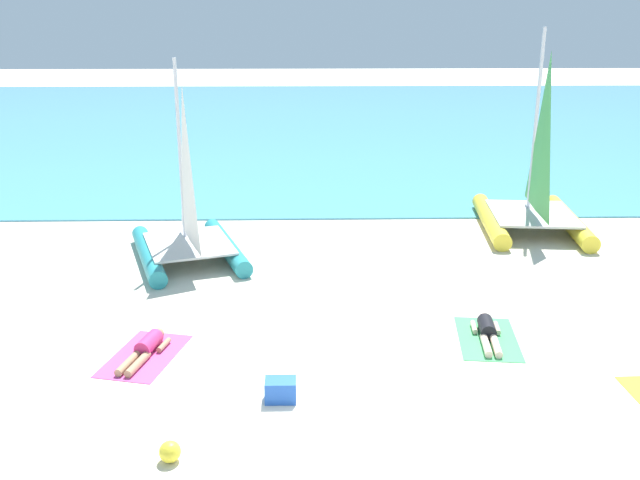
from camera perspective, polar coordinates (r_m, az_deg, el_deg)
ground_plane at (r=20.89m, az=-0.34°, el=1.39°), size 120.00×120.00×0.00m
ocean_water at (r=40.78m, az=-0.84°, el=9.59°), size 120.00×40.00×0.05m
sailboat_yellow at (r=20.83m, az=16.85°, el=2.94°), size 3.15×4.54×5.59m
sailboat_teal at (r=17.84m, az=-10.65°, el=0.62°), size 3.49×4.35×4.93m
towel_left at (r=13.36m, az=-14.01°, el=-9.07°), size 1.51×2.10×0.01m
sunbather_left at (r=13.35m, az=-13.92°, el=-8.47°), size 0.75×1.56×0.30m
towel_middle at (r=13.97m, az=13.41°, el=-7.77°), size 1.31×2.01×0.01m
sunbather_middle at (r=13.98m, az=13.41°, el=-7.19°), size 0.59×1.57×0.30m
beach_ball at (r=10.40m, az=-12.06°, el=-16.41°), size 0.31×0.31×0.31m
cooler_box at (r=11.56m, az=-3.21°, el=-12.03°), size 0.50×0.36×0.36m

